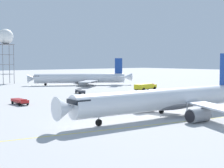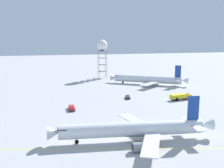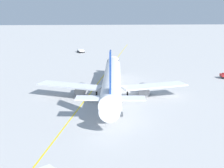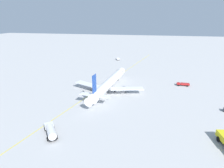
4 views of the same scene
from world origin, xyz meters
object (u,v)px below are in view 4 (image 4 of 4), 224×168
Objects in this scene: airliner_main at (109,84)px; fuel_tanker_truck at (51,130)px; ops_pickup_truck at (183,84)px; pushback_tug_truck at (118,59)px.

fuel_tanker_truck is (37.71, -7.54, -1.53)m from airliner_main.
ops_pickup_truck is at bearing -62.25° from airliner_main.
airliner_main is 36.30m from ops_pickup_truck.
airliner_main reaches higher than fuel_tanker_truck.
fuel_tanker_truck reaches higher than ops_pickup_truck.
pushback_tug_truck is 0.63× the size of fuel_tanker_truck.
airliner_main is 38.49m from fuel_tanker_truck.
fuel_tanker_truck is at bearing 51.26° from ops_pickup_truck.
pushback_tug_truck is at bearing -36.77° from fuel_tanker_truck.
ops_pickup_truck is (-13.93, 33.44, -2.28)m from airliner_main.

